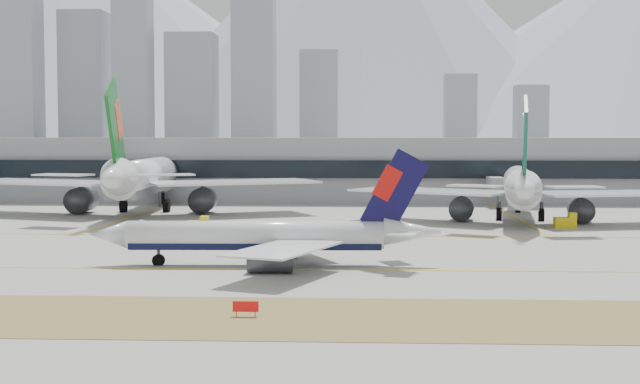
# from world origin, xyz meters

# --- Properties ---
(ground) EXTENTS (3000.00, 3000.00, 0.00)m
(ground) POSITION_xyz_m (0.00, 0.00, 0.00)
(ground) COLOR gray
(ground) RESTS_ON ground
(taxiing_airliner) EXTENTS (41.71, 36.27, 14.02)m
(taxiing_airliner) POSITION_xyz_m (-8.02, -1.88, 3.38)
(taxiing_airliner) COLOR white
(taxiing_airliner) RESTS_ON ground
(widebody_eva) EXTENTS (71.53, 70.05, 25.53)m
(widebody_eva) POSITION_xyz_m (-40.82, 70.24, 6.79)
(widebody_eva) COLOR white
(widebody_eva) RESTS_ON ground
(widebody_cathay) EXTENTS (61.11, 60.37, 22.02)m
(widebody_cathay) POSITION_xyz_m (31.54, 55.81, 5.85)
(widebody_cathay) COLOR white
(widebody_cathay) RESTS_ON ground
(terminal) EXTENTS (280.00, 43.10, 15.00)m
(terminal) POSITION_xyz_m (0.00, 114.84, 7.50)
(terminal) COLOR gray
(terminal) RESTS_ON ground
(hold_sign_left) EXTENTS (2.20, 0.15, 1.35)m
(hold_sign_left) POSITION_xyz_m (-6.73, -32.00, 0.88)
(hold_sign_left) COLOR red
(hold_sign_left) RESTS_ON ground
(gse_c) EXTENTS (3.55, 2.00, 2.60)m
(gse_c) POSITION_xyz_m (36.95, 43.58, 1.05)
(gse_c) COLOR yellow
(gse_c) RESTS_ON ground
(gse_b) EXTENTS (3.55, 2.00, 2.60)m
(gse_b) POSITION_xyz_m (-23.11, 34.11, 1.05)
(gse_b) COLOR yellow
(gse_b) RESTS_ON ground
(city_skyline) EXTENTS (342.00, 49.80, 140.00)m
(city_skyline) POSITION_xyz_m (-106.76, 453.42, 49.80)
(city_skyline) COLOR gray
(city_skyline) RESTS_ON ground
(mountain_ridge) EXTENTS (2830.00, 1120.00, 470.00)m
(mountain_ridge) POSITION_xyz_m (33.00, 1404.14, 181.85)
(mountain_ridge) COLOR #9EA8B7
(mountain_ridge) RESTS_ON ground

